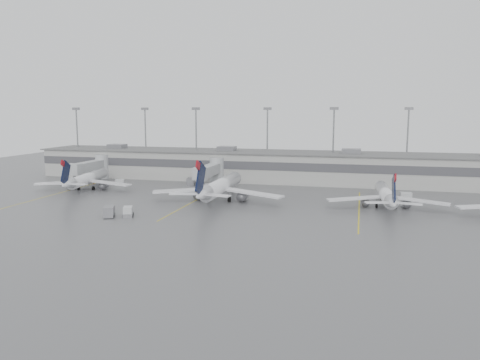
% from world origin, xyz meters
% --- Properties ---
extents(ground, '(260.00, 260.00, 0.00)m').
position_xyz_m(ground, '(0.00, 0.00, 0.00)').
color(ground, '#515154').
rests_on(ground, ground).
extents(terminal, '(152.00, 17.00, 9.45)m').
position_xyz_m(terminal, '(-0.01, 57.98, 4.17)').
color(terminal, '#A5A5A0').
rests_on(terminal, ground).
extents(light_masts, '(142.40, 8.00, 20.60)m').
position_xyz_m(light_masts, '(0.00, 63.75, 12.03)').
color(light_masts, gray).
rests_on(light_masts, ground).
extents(jet_bridge_left, '(4.00, 17.20, 7.00)m').
position_xyz_m(jet_bridge_left, '(-55.50, 45.72, 3.87)').
color(jet_bridge_left, '#A2A5A8').
rests_on(jet_bridge_left, ground).
extents(jet_bridge_right, '(4.00, 17.20, 7.00)m').
position_xyz_m(jet_bridge_right, '(-20.50, 45.72, 3.87)').
color(jet_bridge_right, '#A2A5A8').
rests_on(jet_bridge_right, ground).
extents(stand_markings, '(105.25, 40.00, 0.01)m').
position_xyz_m(stand_markings, '(-0.00, 24.00, 0.01)').
color(stand_markings, yellow).
rests_on(stand_markings, ground).
extents(jet_far_left, '(24.14, 27.29, 8.89)m').
position_xyz_m(jet_far_left, '(-48.79, 30.96, 2.76)').
color(jet_far_left, white).
rests_on(jet_far_left, ground).
extents(jet_mid_left, '(29.14, 32.65, 10.56)m').
position_xyz_m(jet_mid_left, '(-12.09, 25.11, 3.28)').
color(jet_mid_left, white).
rests_on(jet_mid_left, ground).
extents(jet_mid_right, '(23.97, 26.92, 8.71)m').
position_xyz_m(jet_mid_right, '(22.77, 26.67, 2.71)').
color(jet_mid_right, white).
rests_on(jet_mid_right, ground).
extents(baggage_tug, '(2.82, 3.41, 1.90)m').
position_xyz_m(baggage_tug, '(-24.29, 6.17, 0.74)').
color(baggage_tug, silver).
rests_on(baggage_tug, ground).
extents(baggage_cart, '(2.93, 3.64, 2.05)m').
position_xyz_m(baggage_cart, '(-27.49, 4.97, 1.07)').
color(baggage_cart, slate).
rests_on(baggage_cart, ground).
extents(gse_uld_a, '(2.59, 2.16, 1.57)m').
position_xyz_m(gse_uld_a, '(-44.22, 39.40, 0.78)').
color(gse_uld_a, silver).
rests_on(gse_uld_a, ground).
extents(gse_uld_b, '(2.90, 2.36, 1.78)m').
position_xyz_m(gse_uld_b, '(-18.50, 37.83, 0.89)').
color(gse_uld_b, silver).
rests_on(gse_uld_b, ground).
extents(gse_uld_c, '(2.57, 1.84, 1.72)m').
position_xyz_m(gse_uld_c, '(27.45, 36.43, 0.86)').
color(gse_uld_c, silver).
rests_on(gse_uld_c, ground).
extents(gse_loader, '(2.41, 3.37, 1.93)m').
position_xyz_m(gse_loader, '(-26.05, 44.52, 0.97)').
color(gse_loader, slate).
rests_on(gse_loader, ground).
extents(cone_a, '(0.45, 0.45, 0.72)m').
position_xyz_m(cone_a, '(-52.03, 39.18, 0.36)').
color(cone_a, '#DB4504').
rests_on(cone_a, ground).
extents(cone_b, '(0.39, 0.39, 0.63)m').
position_xyz_m(cone_b, '(-20.67, 33.38, 0.31)').
color(cone_b, '#DB4504').
rests_on(cone_b, ground).
extents(cone_c, '(0.45, 0.45, 0.71)m').
position_xyz_m(cone_c, '(18.59, 34.00, 0.35)').
color(cone_c, '#DB4504').
rests_on(cone_c, ground).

